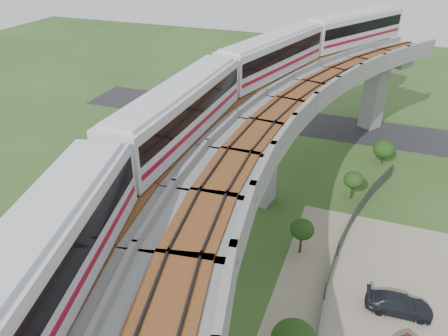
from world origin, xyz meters
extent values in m
plane|color=#2F491D|center=(0.00, 0.00, 0.00)|extent=(160.00, 160.00, 0.00)
cube|color=#232326|center=(0.00, 30.00, 0.01)|extent=(60.00, 8.00, 0.03)
cube|color=#99968E|center=(9.12, 31.80, 4.20)|extent=(2.86, 2.93, 8.40)
cube|color=#99968E|center=(9.12, 31.80, 9.00)|extent=(7.21, 5.74, 1.20)
cube|color=#99968E|center=(0.91, 10.42, 4.20)|extent=(2.35, 2.51, 8.40)
cube|color=#99968E|center=(0.91, 10.42, 9.00)|extent=(7.31, 3.58, 1.20)
cube|color=#99968E|center=(0.91, -10.42, 9.00)|extent=(7.31, 3.58, 1.20)
cube|color=gray|center=(6.19, 26.54, 10.00)|extent=(16.42, 20.91, 0.80)
cube|color=gray|center=(2.33, 28.44, 10.90)|extent=(8.66, 17.08, 1.00)
cube|color=gray|center=(10.04, 24.64, 10.90)|extent=(8.66, 17.08, 1.00)
cube|color=brown|center=(4.21, 27.51, 10.46)|extent=(10.68, 18.08, 0.12)
cube|color=black|center=(4.21, 27.51, 10.58)|extent=(9.69, 17.59, 0.12)
cube|color=brown|center=(8.16, 25.56, 10.46)|extent=(10.68, 18.08, 0.12)
cube|color=black|center=(8.16, 25.56, 10.58)|extent=(9.69, 17.59, 0.12)
cube|color=gray|center=(0.70, 9.13, 10.00)|extent=(11.77, 20.03, 0.80)
cube|color=gray|center=(-3.55, 9.78, 10.90)|extent=(3.22, 18.71, 1.00)
cube|color=gray|center=(4.95, 8.47, 10.90)|extent=(3.22, 18.71, 1.00)
cube|color=brown|center=(-1.48, 9.46, 10.46)|extent=(5.44, 19.05, 0.12)
cube|color=black|center=(-1.48, 9.46, 10.58)|extent=(4.35, 18.88, 0.12)
cube|color=brown|center=(2.87, 8.79, 10.46)|extent=(5.44, 19.05, 0.12)
cube|color=black|center=(2.87, 8.79, 10.58)|extent=(4.35, 18.88, 0.12)
cube|color=gray|center=(0.70, -9.13, 10.00)|extent=(11.77, 20.03, 0.80)
cube|color=gray|center=(-3.55, -9.78, 10.90)|extent=(3.22, 18.71, 1.00)
cube|color=gray|center=(4.95, -8.47, 10.90)|extent=(3.22, 18.71, 1.00)
cube|color=brown|center=(-1.48, -9.46, 10.46)|extent=(5.44, 19.05, 0.12)
cube|color=black|center=(-1.48, -9.46, 10.58)|extent=(4.35, 18.88, 0.12)
cube|color=brown|center=(2.87, -8.79, 10.46)|extent=(5.44, 19.05, 0.12)
cube|color=black|center=(2.87, -8.79, 10.58)|extent=(4.35, 18.88, 0.12)
cube|color=silver|center=(-0.40, -14.84, 12.24)|extent=(6.20, 15.21, 3.20)
cube|color=silver|center=(-0.40, -14.84, 13.94)|extent=(5.50, 14.35, 0.22)
cube|color=black|center=(-0.40, -14.84, 12.69)|extent=(6.12, 14.64, 1.15)
cube|color=maroon|center=(-0.40, -14.84, 11.49)|extent=(6.12, 14.64, 0.30)
cube|color=black|center=(-0.40, -14.84, 10.78)|extent=(4.89, 12.84, 0.28)
cube|color=silver|center=(-2.20, 0.61, 12.24)|extent=(2.85, 15.03, 3.20)
cube|color=silver|center=(-2.20, 0.61, 13.94)|extent=(2.30, 14.27, 0.22)
cube|color=black|center=(-2.20, 0.61, 12.69)|extent=(2.90, 14.43, 1.15)
cube|color=maroon|center=(-2.20, 0.61, 11.49)|extent=(2.90, 14.43, 0.30)
cube|color=black|center=(-2.20, 0.61, 10.78)|extent=(2.03, 12.77, 0.28)
cube|color=silver|center=(-0.10, 16.03, 12.24)|extent=(6.47, 15.19, 3.20)
cube|color=silver|center=(-0.10, 16.03, 13.94)|extent=(5.76, 14.33, 0.22)
cube|color=black|center=(-0.10, 16.03, 12.69)|extent=(6.38, 14.62, 1.15)
cube|color=maroon|center=(-0.10, 16.03, 11.49)|extent=(6.38, 14.62, 0.30)
cube|color=black|center=(-0.10, 16.03, 10.78)|extent=(5.12, 12.81, 0.28)
cube|color=silver|center=(5.76, 30.44, 12.24)|extent=(9.70, 14.40, 3.20)
cube|color=silver|center=(5.76, 30.44, 13.94)|extent=(8.86, 13.48, 0.22)
cube|color=black|center=(5.76, 30.44, 12.69)|extent=(9.45, 13.91, 1.15)
cube|color=maroon|center=(5.76, 30.44, 11.49)|extent=(9.45, 13.91, 0.30)
cube|color=black|center=(5.76, 30.44, 10.78)|extent=(7.90, 12.05, 0.28)
cylinder|color=#2D382D|center=(12.25, 19.29, 0.75)|extent=(0.08, 0.08, 1.50)
cube|color=#2D382D|center=(11.38, 16.98, 0.75)|extent=(1.69, 4.77, 1.40)
cylinder|color=#2D382D|center=(10.62, 14.63, 0.75)|extent=(0.08, 0.08, 1.50)
cube|color=#2D382D|center=(9.98, 12.24, 0.75)|extent=(1.23, 4.91, 1.40)
cylinder|color=#2D382D|center=(9.45, 9.83, 0.75)|extent=(0.08, 0.08, 1.50)
cube|color=#2D382D|center=(9.03, 7.39, 0.75)|extent=(0.75, 4.99, 1.40)
cylinder|color=#2D382D|center=(8.74, 4.94, 0.75)|extent=(0.08, 0.08, 1.50)
cube|color=#2D382D|center=(8.56, 2.47, 0.75)|extent=(0.27, 5.04, 1.40)
cylinder|color=#2D382D|center=(8.50, 0.00, 0.75)|extent=(0.08, 0.08, 1.50)
cube|color=#2D382D|center=(8.56, -2.47, 0.75)|extent=(0.27, 5.04, 1.40)
cylinder|color=#382314|center=(11.14, 21.69, 0.59)|extent=(0.18, 0.18, 1.18)
ellipsoid|color=#183410|center=(11.14, 21.69, 1.87)|extent=(2.30, 2.30, 1.95)
cylinder|color=#382314|center=(8.79, 13.76, 0.74)|extent=(0.18, 0.18, 1.49)
ellipsoid|color=#183410|center=(8.79, 13.76, 2.04)|extent=(1.84, 1.84, 1.57)
cylinder|color=#382314|center=(5.88, 4.30, 0.88)|extent=(0.18, 0.18, 1.75)
ellipsoid|color=#183410|center=(5.88, 4.30, 2.31)|extent=(1.87, 1.87, 1.59)
imported|color=black|center=(13.29, 0.66, 0.67)|extent=(4.44, 2.07, 1.26)
camera|label=1|loc=(9.63, -22.95, 22.79)|focal=35.00mm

